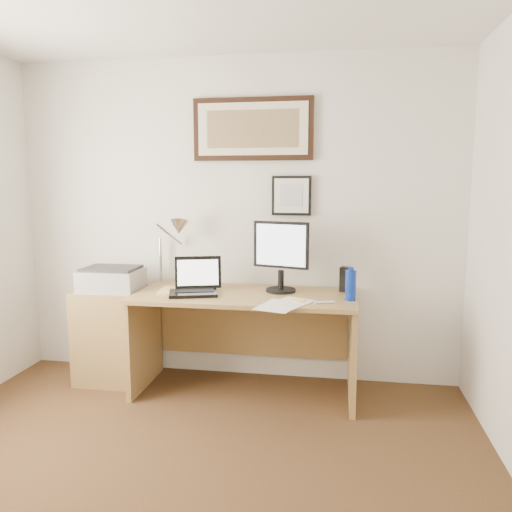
% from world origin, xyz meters
% --- Properties ---
extents(wall_back, '(3.50, 0.02, 2.50)m').
position_xyz_m(wall_back, '(0.00, 2.00, 1.25)').
color(wall_back, white).
rests_on(wall_back, ground).
extents(side_cabinet, '(0.50, 0.40, 0.73)m').
position_xyz_m(side_cabinet, '(-0.92, 1.68, 0.36)').
color(side_cabinet, olive).
rests_on(side_cabinet, floor).
extents(water_bottle, '(0.07, 0.07, 0.21)m').
position_xyz_m(water_bottle, '(0.90, 1.56, 0.85)').
color(water_bottle, '#0C2B9E').
rests_on(water_bottle, desk).
extents(bottle_cap, '(0.04, 0.04, 0.02)m').
position_xyz_m(bottle_cap, '(0.90, 1.56, 0.97)').
color(bottle_cap, '#0C2B9E').
rests_on(bottle_cap, water_bottle).
extents(speaker, '(0.10, 0.09, 0.18)m').
position_xyz_m(speaker, '(0.87, 1.83, 0.84)').
color(speaker, black).
rests_on(speaker, desk).
extents(paper_sheet_a, '(0.32, 0.38, 0.00)m').
position_xyz_m(paper_sheet_a, '(0.43, 1.32, 0.75)').
color(paper_sheet_a, white).
rests_on(paper_sheet_a, desk).
extents(paper_sheet_b, '(0.33, 0.38, 0.00)m').
position_xyz_m(paper_sheet_b, '(0.50, 1.40, 0.75)').
color(paper_sheet_b, white).
rests_on(paper_sheet_b, desk).
extents(sticky_pad, '(0.10, 0.10, 0.01)m').
position_xyz_m(sticky_pad, '(0.55, 1.45, 0.76)').
color(sticky_pad, '#FFDF78').
rests_on(sticky_pad, desk).
extents(marker_pen, '(0.14, 0.06, 0.02)m').
position_xyz_m(marker_pen, '(0.73, 1.43, 0.76)').
color(marker_pen, white).
rests_on(marker_pen, desk).
extents(book, '(0.24, 0.30, 0.02)m').
position_xyz_m(book, '(-0.48, 1.57, 0.76)').
color(book, '#EBC66F').
rests_on(book, desk).
extents(desk, '(1.60, 0.70, 0.75)m').
position_xyz_m(desk, '(0.15, 1.72, 0.51)').
color(desk, olive).
rests_on(desk, floor).
extents(laptop, '(0.40, 0.38, 0.26)m').
position_xyz_m(laptop, '(-0.21, 1.59, 0.81)').
color(laptop, black).
rests_on(laptop, desk).
extents(lcd_monitor, '(0.41, 0.22, 0.52)m').
position_xyz_m(lcd_monitor, '(0.40, 1.74, 1.04)').
color(lcd_monitor, black).
rests_on(lcd_monitor, desk).
extents(printer, '(0.44, 0.34, 0.18)m').
position_xyz_m(printer, '(-0.90, 1.68, 0.82)').
color(printer, '#A6A6A8').
rests_on(printer, side_cabinet).
extents(desk_lamp, '(0.29, 0.27, 0.53)m').
position_xyz_m(desk_lamp, '(-0.41, 1.81, 1.19)').
color(desk_lamp, silver).
rests_on(desk_lamp, desk).
extents(picture_large, '(0.92, 0.04, 0.47)m').
position_xyz_m(picture_large, '(0.15, 1.97, 1.95)').
color(picture_large, black).
rests_on(picture_large, wall_back).
extents(picture_small, '(0.30, 0.03, 0.30)m').
position_xyz_m(picture_small, '(0.45, 1.97, 1.45)').
color(picture_small, black).
rests_on(picture_small, wall_back).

